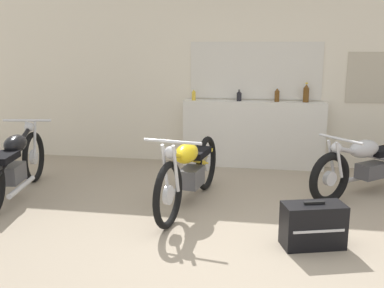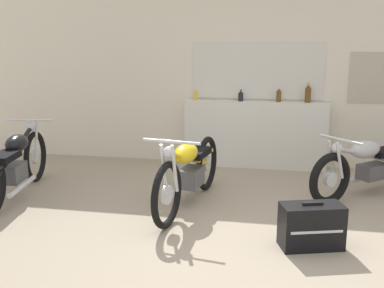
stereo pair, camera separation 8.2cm
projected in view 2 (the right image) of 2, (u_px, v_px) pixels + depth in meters
The scene contains 11 objects.
ground_plane at pixel (240, 246), 4.28m from camera, with size 24.00×24.00×0.00m, color gray.
wall_back at pixel (259, 76), 6.90m from camera, with size 10.00×0.07×2.80m.
sill_counter at pixel (255, 134), 6.93m from camera, with size 2.16×0.28×1.02m.
bottle_leftmost at pixel (195, 95), 6.94m from camera, with size 0.06×0.06×0.18m.
bottle_left_center at pixel (241, 96), 6.84m from camera, with size 0.08×0.08×0.17m.
bottle_center at pixel (279, 95), 6.75m from camera, with size 0.07×0.07×0.22m.
bottle_right_center at pixel (308, 94), 6.68m from camera, with size 0.09×0.09×0.30m.
motorcycle_yellow at pixel (189, 170), 5.25m from camera, with size 0.64×2.03×0.91m.
motorcycle_silver at pixel (370, 165), 5.63m from camera, with size 1.60×1.42×0.80m.
motorcycle_black at pixel (15, 163), 5.56m from camera, with size 0.65×2.03×0.90m.
hard_case_black at pixel (311, 226), 4.22m from camera, with size 0.63×0.43×0.45m.
Camera 2 is at (0.28, -3.98, 1.89)m, focal length 42.00 mm.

